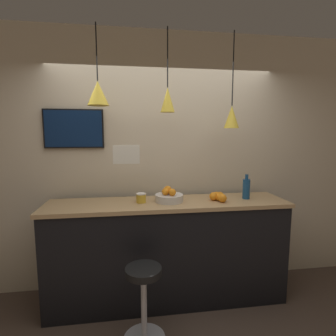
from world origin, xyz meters
TOP-DOWN VIEW (x-y plane):
  - back_wall at (0.00, 1.06)m, footprint 8.00×0.06m
  - service_counter at (0.00, 0.66)m, footprint 2.48×0.57m
  - bar_stool at (-0.29, 0.12)m, footprint 0.36×0.36m
  - fruit_bowl at (0.01, 0.66)m, footprint 0.29×0.29m
  - orange_pile at (0.54, 0.65)m, footprint 0.17×0.25m
  - juice_bottle at (0.85, 0.66)m, footprint 0.08×0.08m
  - spread_jar at (-0.28, 0.66)m, footprint 0.10×0.10m
  - pendant_lamp_left at (-0.67, 0.69)m, footprint 0.20×0.20m
  - pendant_lamp_middle at (0.00, 0.69)m, footprint 0.14×0.14m
  - pendant_lamp_right at (0.67, 0.69)m, footprint 0.16×0.16m
  - mounted_tv at (-0.97, 1.00)m, footprint 0.62×0.04m
  - hanging_menu_board at (-0.41, 0.46)m, footprint 0.24×0.01m

SIDE VIEW (x-z plane):
  - bar_stool at x=-0.29m, z-range 0.10..0.76m
  - service_counter at x=0.00m, z-range 0.00..1.08m
  - orange_pile at x=0.54m, z-range 1.08..1.16m
  - spread_jar at x=-0.28m, z-range 1.08..1.18m
  - fruit_bowl at x=0.01m, z-range 1.05..1.21m
  - juice_bottle at x=0.85m, z-range 1.06..1.33m
  - back_wall at x=0.00m, z-range 0.00..2.90m
  - hanging_menu_board at x=-0.41m, z-range 1.50..1.67m
  - mounted_tv at x=-0.97m, z-range 1.62..2.04m
  - pendant_lamp_right at x=0.67m, z-range 1.47..2.44m
  - pendant_lamp_middle at x=0.00m, z-range 1.71..2.52m
  - pendant_lamp_left at x=-0.67m, z-range 1.78..2.54m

